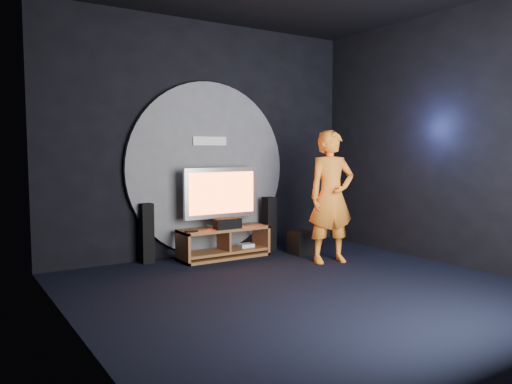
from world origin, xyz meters
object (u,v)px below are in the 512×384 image
subwoofer (301,243)px  tv (221,195)px  tower_speaker_left (146,233)px  tower_speaker_right (269,224)px  player (331,197)px  media_console (224,245)px

subwoofer → tv: bearing=157.7°
tower_speaker_left → tv: bearing=-12.2°
tower_speaker_left → tower_speaker_right: bearing=-5.5°
tv → player: 1.60m
media_console → tv: 0.74m
tv → tower_speaker_left: tv is taller
tower_speaker_left → subwoofer: bearing=-17.5°
media_console → tv: (-0.01, 0.07, 0.74)m
tower_speaker_right → subwoofer: tower_speaker_right is taller
media_console → player: bearing=-42.9°
tv → tower_speaker_left: (-1.07, 0.23, -0.51)m
tv → player: bearing=-44.5°
tower_speaker_right → player: 1.30m
tower_speaker_right → player: (0.26, -1.17, 0.51)m
media_console → tower_speaker_right: tower_speaker_right is taller
player → tower_speaker_right: bearing=116.5°
tv → tower_speaker_right: size_ratio=1.42×
subwoofer → player: bearing=-89.0°
subwoofer → player: player is taller
tower_speaker_left → subwoofer: size_ratio=2.44×
tv → subwoofer: (1.13, -0.46, -0.76)m
player → media_console: bearing=150.9°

